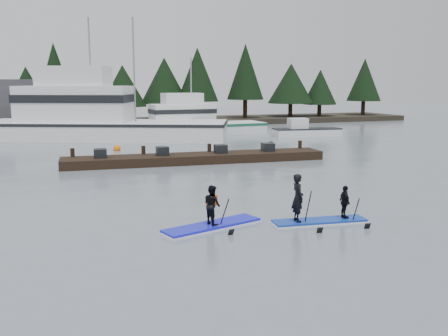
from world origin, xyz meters
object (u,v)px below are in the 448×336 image
object	(u,v)px
floating_dock	(196,158)
paddleboard_duo	(317,206)
fishing_boat_large	(97,129)
paddleboard_solo	(212,215)
fishing_boat_medium	(194,128)

from	to	relation	value
floating_dock	paddleboard_duo	world-z (taller)	paddleboard_duo
fishing_boat_large	paddleboard_duo	size ratio (longest dim) A/B	6.38
paddleboard_solo	paddleboard_duo	distance (m)	3.53
fishing_boat_large	fishing_boat_medium	distance (m)	8.82
fishing_boat_large	floating_dock	distance (m)	15.53
fishing_boat_large	paddleboard_duo	bearing A→B (deg)	-58.48
floating_dock	paddleboard_duo	xyz separation A→B (m)	(0.25, -13.72, 0.32)
paddleboard_solo	fishing_boat_large	bearing A→B (deg)	74.68
fishing_boat_large	fishing_boat_medium	bearing A→B (deg)	29.70
fishing_boat_large	paddleboard_solo	distance (m)	28.02
fishing_boat_medium	paddleboard_duo	xyz separation A→B (m)	(-4.16, -29.74, 0.05)
fishing_boat_medium	floating_dock	size ratio (longest dim) A/B	0.82
fishing_boat_large	paddleboard_duo	world-z (taller)	fishing_boat_large
fishing_boat_medium	paddleboard_duo	bearing A→B (deg)	-101.27
floating_dock	paddleboard_solo	distance (m)	13.48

